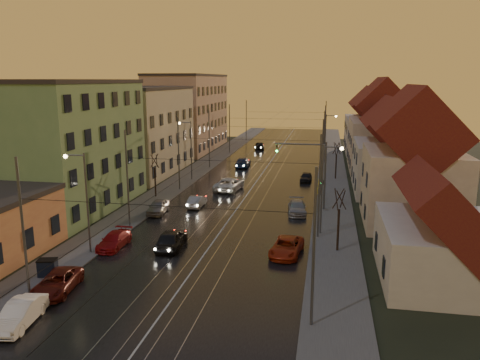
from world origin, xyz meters
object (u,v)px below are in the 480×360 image
Objects in this scene: street_lamp_2 at (189,144)px; dumpster at (48,268)px; driving_car_2 at (229,184)px; parked_left_2 at (114,240)px; street_lamp_0 at (83,193)px; parked_left_0 at (20,314)px; parked_left_1 at (57,283)px; parked_left_3 at (158,207)px; parked_right_2 at (306,177)px; driving_car_3 at (243,162)px; parked_right_0 at (287,247)px; driving_car_1 at (197,201)px; street_lamp_1 at (326,181)px; driving_car_4 at (260,146)px; traffic_light_mast at (315,167)px; parked_right_1 at (297,208)px; street_lamp_3 at (327,134)px; driving_car_0 at (171,239)px.

dumpster is at bearing -90.63° from street_lamp_2.
driving_car_2 is 1.35× the size of parked_left_2.
street_lamp_0 reaches higher than parked_left_0.
driving_car_2 is at bearing 76.22° from parked_left_2.
parked_left_2 is at bearing 83.08° from driving_car_2.
street_lamp_0 is at bearing 92.29° from parked_left_0.
parked_left_3 is at bearing 82.22° from parked_left_1.
parked_left_0 is 1.15× the size of parked_right_2.
driving_car_2 reaches higher than driving_car_3.
parked_left_3 reaches higher than parked_right_2.
street_lamp_2 is 16.28m from parked_right_2.
parked_right_0 is 17.38m from dumpster.
driving_car_1 is 18.54m from parked_right_2.
street_lamp_1 is at bearing -16.94° from parked_left_3.
parked_left_2 is 1.04× the size of parked_left_3.
street_lamp_2 is at bearing 132.32° from street_lamp_1.
street_lamp_2 reaches higher than parked_right_0.
driving_car_2 is at bearing 84.23° from driving_car_4.
parked_left_1 is at bearing 78.78° from driving_car_4.
traffic_light_mast reaches higher than parked_left_3.
dumpster is (-6.91, -27.69, -0.09)m from driving_car_2.
parked_right_1 is at bearing 142.01° from driving_car_2.
driving_car_4 reaches higher than driving_car_3.
parked_left_0 is at bearing -93.28° from parked_left_1.
parked_left_2 is 10.11m from parked_left_3.
parked_left_3 is at bearing 153.03° from parked_right_0.
parked_right_1 is at bearing 41.71° from parked_left_2.
parked_left_0 is 0.97× the size of parked_left_2.
driving_car_1 is 25.83m from parked_left_0.
street_lamp_3 is 1.90× the size of parked_left_2.
driving_car_0 reaches higher than parked_right_2.
traffic_light_mast is 27.35m from dumpster.
parked_left_3 is (1.50, 11.80, -4.20)m from street_lamp_0.
street_lamp_0 is 1.11× the size of traffic_light_mast.
dumpster is (-17.46, -20.69, -3.90)m from traffic_light_mast.
parked_right_0 is 1.05× the size of parked_right_1.
driving_car_0 is 20.58m from driving_car_2.
traffic_light_mast is at bearing 97.91° from street_lamp_1.
parked_right_0 is (13.90, 9.21, 0.01)m from parked_left_1.
street_lamp_0 is at bearing 72.62° from driving_car_1.
driving_car_2 is at bearing -119.04° from street_lamp_3.
parked_left_3 is (-3.22, -3.09, 0.06)m from driving_car_1.
dumpster is (-18.57, -12.69, -4.19)m from street_lamp_1.
street_lamp_0 reaches higher than parked_right_0.
street_lamp_3 is at bearing 68.00° from parked_left_2.
parked_left_0 is (-3.40, -68.90, -0.08)m from driving_car_4.
driving_car_1 is 0.90× the size of parked_left_2.
driving_car_1 is (4.73, -13.11, -4.26)m from street_lamp_2.
parked_right_0 is (10.68, -12.28, 0.02)m from driving_car_1.
parked_right_0 is at bearing 25.75° from parked_left_1.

